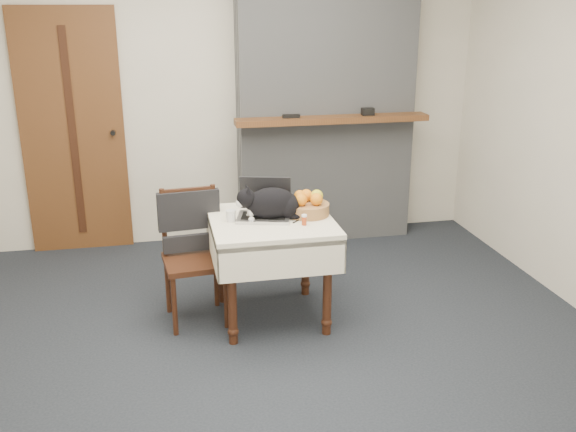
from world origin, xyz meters
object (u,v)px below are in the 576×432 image
door (73,133)px  chair (192,236)px  cat (273,204)px  laptop (264,207)px  fruit_basket (308,205)px  side_table (271,235)px  pill_bottle (304,220)px  cream_jar (231,216)px

door → chair: 1.74m
door → cat: 2.11m
laptop → fruit_basket: laptop is taller
side_table → pill_bottle: bearing=-42.1°
laptop → cream_jar: size_ratio=5.44×
cat → chair: 0.59m
door → side_table: (1.36, -1.60, -0.41)m
side_table → pill_bottle: (0.18, -0.16, 0.15)m
side_table → fruit_basket: (0.25, 0.03, 0.18)m
cream_jar → fruit_basket: 0.51m
laptop → pill_bottle: (0.21, -0.22, -0.03)m
pill_bottle → cream_jar: bearing=159.2°
pill_bottle → fruit_basket: (0.07, 0.20, 0.03)m
door → cream_jar: (1.10, -1.59, -0.26)m
cream_jar → fruit_basket: size_ratio=0.26×
door → cat: size_ratio=4.09×
door → pill_bottle: 2.35m
door → fruit_basket: (1.61, -1.56, -0.24)m
fruit_basket → chair: 0.79m
fruit_basket → chair: (-0.76, 0.12, -0.20)m
pill_bottle → laptop: bearing=134.2°
cream_jar → chair: 0.34m
cream_jar → fruit_basket: bearing=3.4°
chair → cat: bearing=-22.2°
pill_bottle → chair: bearing=155.4°
cat → fruit_basket: bearing=5.9°
door → chair: (0.85, -1.45, -0.44)m
cream_jar → pill_bottle: 0.47m
cream_jar → pill_bottle: size_ratio=1.06×
laptop → pill_bottle: size_ratio=5.76×
laptop → cat: 0.08m
side_table → chair: 0.53m
pill_bottle → chair: size_ratio=0.08×
laptop → side_table: bearing=-44.5°
cream_jar → door: bearing=124.6°
door → cream_jar: door is taller
door → cream_jar: size_ratio=27.51×
side_table → cat: (0.01, -0.00, 0.21)m
pill_bottle → door: bearing=131.2°
laptop → door: bearing=145.3°
side_table → laptop: 0.19m
cat → cream_jar: bearing=175.8°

